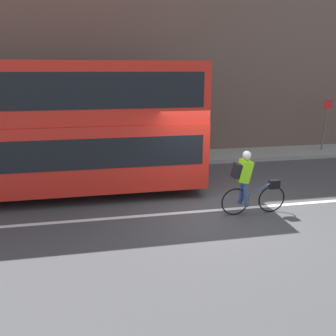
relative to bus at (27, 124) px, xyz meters
The scene contains 8 objects.
ground_plane 5.56m from the bus, 21.57° to the right, with size 80.00×80.00×0.00m, color #424244.
road_center_line 5.61m from the bus, 23.16° to the right, with size 50.00×0.14×0.01m, color silver.
sidewalk_curb 6.04m from the bus, 32.71° to the left, with size 60.00×1.81×0.16m.
building_facade 6.77m from the bus, 40.78° to the left, with size 60.00×0.30×9.03m.
bus is the anchor object (origin of this frame).
cyclist_on_bike 6.16m from the bus, 23.50° to the right, with size 1.71×0.32×1.66m.
trash_bin 4.97m from the bus, 39.14° to the left, with size 0.56×0.56×0.83m.
street_sign_post 11.79m from the bus, 14.66° to the left, with size 0.36×0.09×2.21m.
Camera 1 is at (-2.60, -7.69, 3.52)m, focal length 35.00 mm.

